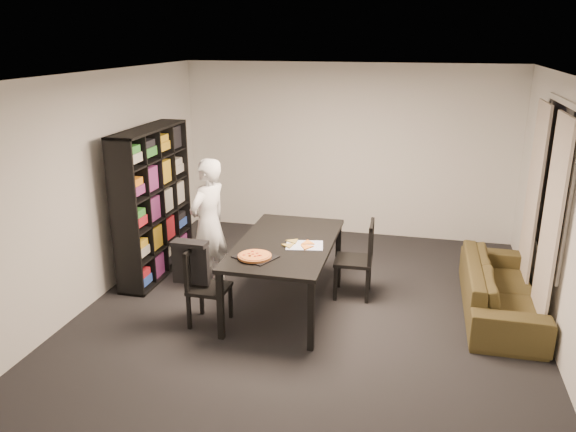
% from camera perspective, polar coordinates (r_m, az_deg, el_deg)
% --- Properties ---
extents(room, '(5.01, 5.51, 2.61)m').
position_cam_1_polar(room, '(5.97, 2.37, 1.60)').
color(room, black).
rests_on(room, ground).
extents(window_pane, '(0.02, 1.40, 1.60)m').
position_cam_1_polar(window_pane, '(6.54, 25.41, 3.13)').
color(window_pane, black).
rests_on(window_pane, room).
extents(window_frame, '(0.03, 1.52, 1.72)m').
position_cam_1_polar(window_frame, '(6.54, 25.36, 3.13)').
color(window_frame, white).
rests_on(window_frame, room).
extents(curtain_left, '(0.03, 0.70, 2.25)m').
position_cam_1_polar(curtain_left, '(6.13, 25.10, -1.17)').
color(curtain_left, beige).
rests_on(curtain_left, room).
extents(curtain_right, '(0.03, 0.70, 2.25)m').
position_cam_1_polar(curtain_right, '(7.11, 23.59, 1.51)').
color(curtain_right, beige).
rests_on(curtain_right, room).
extents(bookshelf, '(0.35, 1.50, 1.90)m').
position_cam_1_polar(bookshelf, '(7.31, -13.53, 1.32)').
color(bookshelf, black).
rests_on(bookshelf, room).
extents(dining_table, '(1.04, 1.87, 0.78)m').
position_cam_1_polar(dining_table, '(6.28, -0.21, -3.24)').
color(dining_table, black).
rests_on(dining_table, room).
extents(chair_left, '(0.40, 0.40, 0.86)m').
position_cam_1_polar(chair_left, '(6.06, -8.75, -6.52)').
color(chair_left, black).
rests_on(chair_left, room).
extents(chair_right, '(0.45, 0.45, 0.93)m').
position_cam_1_polar(chair_right, '(6.64, 7.45, -3.87)').
color(chair_right, black).
rests_on(chair_right, room).
extents(draped_jacket, '(0.40, 0.17, 0.47)m').
position_cam_1_polar(draped_jacket, '(6.02, -9.87, -4.49)').
color(draped_jacket, black).
rests_on(draped_jacket, chair_left).
extents(person, '(0.56, 0.68, 1.60)m').
position_cam_1_polar(person, '(6.85, -8.08, -0.76)').
color(person, white).
rests_on(person, room).
extents(baking_tray, '(0.50, 0.45, 0.01)m').
position_cam_1_polar(baking_tray, '(5.84, -3.32, -4.15)').
color(baking_tray, black).
rests_on(baking_tray, dining_table).
extents(pepperoni_pizza, '(0.35, 0.35, 0.03)m').
position_cam_1_polar(pepperoni_pizza, '(5.81, -3.40, -4.08)').
color(pepperoni_pizza, '#95552B').
rests_on(pepperoni_pizza, dining_table).
extents(kitchen_towel, '(0.45, 0.36, 0.01)m').
position_cam_1_polar(kitchen_towel, '(6.15, 1.69, -3.00)').
color(kitchen_towel, silver).
rests_on(kitchen_towel, dining_table).
extents(pizza_slices, '(0.42, 0.37, 0.01)m').
position_cam_1_polar(pizza_slices, '(6.16, 1.09, -2.86)').
color(pizza_slices, '#D48442').
rests_on(pizza_slices, dining_table).
extents(sofa, '(0.77, 1.97, 0.57)m').
position_cam_1_polar(sofa, '(6.72, 20.82, -6.92)').
color(sofa, '#3B3017').
rests_on(sofa, room).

